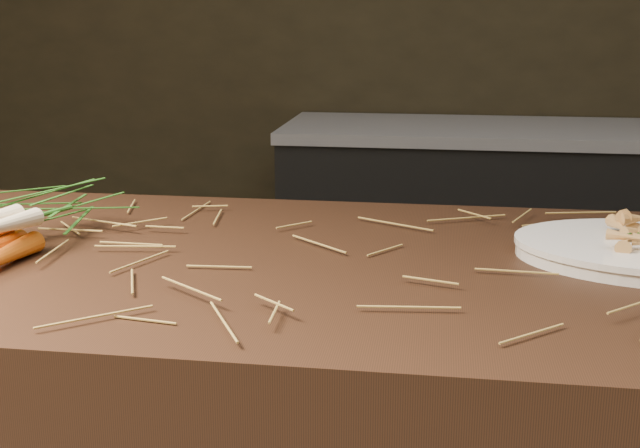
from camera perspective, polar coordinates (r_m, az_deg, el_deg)
The scene contains 3 objects.
back_counter at distance 3.05m, azimuth 14.82°, elevation -1.11°, with size 1.82×0.62×0.84m.
straw_bedding at distance 1.09m, azimuth 10.79°, elevation -2.46°, with size 1.40×0.60×0.02m, color olive, non-canonical shape.
root_veg_bunch at distance 1.22m, azimuth -20.36°, elevation 0.20°, with size 0.20×0.45×0.08m.
Camera 1 is at (-0.05, -0.74, 1.23)m, focal length 45.00 mm.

